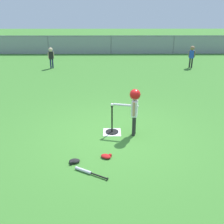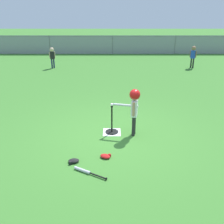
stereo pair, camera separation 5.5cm
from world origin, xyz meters
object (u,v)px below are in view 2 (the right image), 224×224
at_px(batter_child, 134,103).
at_px(fielder_deep_center, 193,54).
at_px(fielder_deep_left, 52,55).
at_px(baseball_on_tee, 112,105).
at_px(spare_bat_silver, 86,171).
at_px(glove_by_plate, 74,161).
at_px(batting_tee, 112,128).
at_px(glove_near_bats, 106,156).

distance_m(batter_child, fielder_deep_center, 8.11).
relative_size(batter_child, fielder_deep_left, 1.15).
distance_m(baseball_on_tee, spare_bat_silver, 1.93).
bearing_deg(fielder_deep_left, glove_by_plate, -75.73).
bearing_deg(batting_tee, baseball_on_tee, 90.00).
bearing_deg(spare_bat_silver, glove_by_plate, 127.84).
bearing_deg(spare_bat_silver, fielder_deep_left, 105.39).
bearing_deg(glove_near_bats, glove_by_plate, -164.55).
xyz_separation_m(batting_tee, spare_bat_silver, (-0.50, -1.72, -0.08)).
bearing_deg(glove_by_plate, fielder_deep_center, 60.76).
relative_size(batting_tee, glove_by_plate, 2.94).
bearing_deg(glove_by_plate, spare_bat_silver, -52.16).
height_order(fielder_deep_center, glove_by_plate, fielder_deep_center).
xyz_separation_m(baseball_on_tee, glove_by_plate, (-0.78, -1.36, -0.71)).
bearing_deg(fielder_deep_center, baseball_on_tee, -119.16).
relative_size(fielder_deep_center, glove_by_plate, 4.54).
relative_size(baseball_on_tee, glove_by_plate, 0.31).
height_order(fielder_deep_left, glove_near_bats, fielder_deep_left).
height_order(batting_tee, fielder_deep_left, fielder_deep_left).
height_order(batting_tee, spare_bat_silver, batting_tee).
xyz_separation_m(fielder_deep_center, fielder_deep_left, (-6.96, -0.03, -0.04)).
height_order(fielder_deep_center, glove_near_bats, fielder_deep_center).
relative_size(batter_child, glove_near_bats, 4.34).
bearing_deg(baseball_on_tee, fielder_deep_center, 60.84).
relative_size(fielder_deep_center, fielder_deep_left, 1.07).
height_order(spare_bat_silver, glove_by_plate, glove_by_plate).
xyz_separation_m(baseball_on_tee, glove_near_bats, (-0.13, -1.19, -0.71)).
bearing_deg(fielder_deep_left, fielder_deep_center, 0.28).
xyz_separation_m(batting_tee, glove_by_plate, (-0.78, -1.36, -0.08)).
relative_size(batting_tee, spare_bat_silver, 1.07).
relative_size(spare_bat_silver, glove_by_plate, 2.74).
bearing_deg(glove_by_plate, batter_child, 43.54).
bearing_deg(fielder_deep_center, glove_near_bats, -116.33).
height_order(baseball_on_tee, fielder_deep_center, fielder_deep_center).
bearing_deg(batter_child, fielder_deep_center, 64.53).
xyz_separation_m(spare_bat_silver, glove_near_bats, (0.37, 0.53, 0.01)).
xyz_separation_m(batter_child, glove_near_bats, (-0.66, -1.06, -0.80)).
relative_size(batter_child, fielder_deep_center, 1.07).
height_order(fielder_deep_center, spare_bat_silver, fielder_deep_center).
bearing_deg(glove_near_bats, fielder_deep_center, 63.67).
height_order(batting_tee, baseball_on_tee, baseball_on_tee).
relative_size(fielder_deep_left, glove_near_bats, 3.79).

